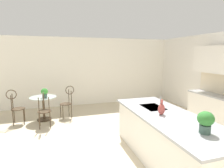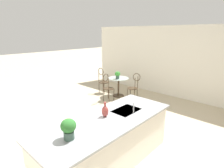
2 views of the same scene
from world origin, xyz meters
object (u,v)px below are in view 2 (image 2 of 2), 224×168
(potted_plant_on_table, at_px, (118,75))
(bistro_table, at_px, (118,85))
(vase_on_counter, at_px, (105,111))
(chair_by_island, at_px, (103,79))
(chair_toward_desk, at_px, (134,86))
(potted_plant_counter_far, at_px, (69,128))
(chair_near_window, at_px, (107,86))

(potted_plant_on_table, bearing_deg, bistro_table, -155.51)
(bistro_table, bearing_deg, vase_on_counter, 36.84)
(chair_by_island, distance_m, chair_toward_desk, 1.48)
(chair_by_island, bearing_deg, potted_plant_counter_far, 39.77)
(bistro_table, distance_m, chair_near_window, 0.70)
(chair_near_window, bearing_deg, chair_toward_desk, 136.36)
(chair_by_island, height_order, chair_toward_desk, same)
(vase_on_counter, bearing_deg, potted_plant_on_table, -142.68)
(chair_toward_desk, relative_size, potted_plant_on_table, 3.61)
(bistro_table, xyz_separation_m, chair_by_island, (0.13, -0.75, 0.13))
(potted_plant_counter_far, distance_m, vase_on_counter, 0.91)
(chair_toward_desk, relative_size, potted_plant_counter_far, 3.22)
(bistro_table, xyz_separation_m, chair_toward_desk, (-0.02, 0.73, 0.13))
(potted_plant_on_table, relative_size, vase_on_counter, 1.00)
(chair_by_island, distance_m, potted_plant_counter_far, 4.96)
(chair_by_island, height_order, potted_plant_counter_far, potted_plant_counter_far)
(potted_plant_counter_far, bearing_deg, chair_near_window, -144.07)
(chair_by_island, relative_size, vase_on_counter, 3.62)
(bistro_table, relative_size, potted_plant_on_table, 2.77)
(potted_plant_counter_far, bearing_deg, chair_by_island, -140.23)
(chair_near_window, height_order, vase_on_counter, vase_on_counter)
(vase_on_counter, bearing_deg, bistro_table, -143.16)
(potted_plant_counter_far, bearing_deg, vase_on_counter, -171.02)
(potted_plant_counter_far, xyz_separation_m, vase_on_counter, (-0.90, -0.14, -0.07))
(potted_plant_on_table, bearing_deg, chair_by_island, -89.71)
(chair_toward_desk, bearing_deg, potted_plant_counter_far, 23.06)
(potted_plant_on_table, height_order, vase_on_counter, vase_on_counter)
(chair_near_window, distance_m, potted_plant_counter_far, 4.04)
(chair_by_island, relative_size, potted_plant_counter_far, 3.22)
(chair_near_window, relative_size, potted_plant_on_table, 3.61)
(bistro_table, bearing_deg, potted_plant_counter_far, 31.54)
(chair_by_island, xyz_separation_m, chair_toward_desk, (-0.15, 1.48, 0.00))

